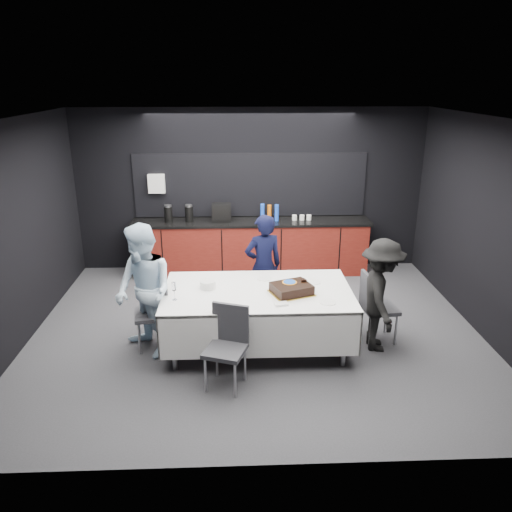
{
  "coord_description": "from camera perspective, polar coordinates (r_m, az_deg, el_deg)",
  "views": [
    {
      "loc": [
        -0.26,
        -6.04,
        3.26
      ],
      "look_at": [
        0.0,
        0.1,
        1.05
      ],
      "focal_mm": 35.0,
      "sensor_mm": 36.0,
      "label": 1
    }
  ],
  "objects": [
    {
      "name": "ground",
      "position": [
        6.87,
        0.04,
        -8.55
      ],
      "size": [
        6.0,
        6.0,
        0.0
      ],
      "primitive_type": "plane",
      "color": "#404045",
      "rests_on": "ground"
    },
    {
      "name": "room_shell",
      "position": [
        6.21,
        0.04,
        6.72
      ],
      "size": [
        6.04,
        5.04,
        2.82
      ],
      "color": "white",
      "rests_on": "ground"
    },
    {
      "name": "kitchenette",
      "position": [
        8.7,
        -0.69,
        1.56
      ],
      "size": [
        4.1,
        0.64,
        2.05
      ],
      "color": "#5A140E",
      "rests_on": "ground"
    },
    {
      "name": "party_table",
      "position": [
        6.23,
        0.19,
        -5.1
      ],
      "size": [
        2.32,
        1.32,
        0.78
      ],
      "color": "#99999E",
      "rests_on": "ground"
    },
    {
      "name": "cake_assembly",
      "position": [
        6.08,
        4.09,
        -3.75
      ],
      "size": [
        0.59,
        0.54,
        0.16
      ],
      "color": "gold",
      "rests_on": "party_table"
    },
    {
      "name": "plate_stack",
      "position": [
        6.24,
        -5.54,
        -3.25
      ],
      "size": [
        0.19,
        0.19,
        0.1
      ],
      "primitive_type": "cylinder",
      "color": "white",
      "rests_on": "party_table"
    },
    {
      "name": "loose_plate_near",
      "position": [
        5.74,
        -2.84,
        -5.8
      ],
      "size": [
        0.2,
        0.2,
        0.01
      ],
      "primitive_type": "cylinder",
      "color": "white",
      "rests_on": "party_table"
    },
    {
      "name": "loose_plate_right_a",
      "position": [
        6.45,
        6.46,
        -2.93
      ],
      "size": [
        0.22,
        0.22,
        0.01
      ],
      "primitive_type": "cylinder",
      "color": "white",
      "rests_on": "party_table"
    },
    {
      "name": "loose_plate_right_b",
      "position": [
        5.91,
        8.19,
        -5.23
      ],
      "size": [
        0.2,
        0.2,
        0.01
      ],
      "primitive_type": "cylinder",
      "color": "white",
      "rests_on": "party_table"
    },
    {
      "name": "loose_plate_far",
      "position": [
        6.51,
        0.98,
        -2.58
      ],
      "size": [
        0.19,
        0.19,
        0.01
      ],
      "primitive_type": "cylinder",
      "color": "white",
      "rests_on": "party_table"
    },
    {
      "name": "fork_pile",
      "position": [
        5.79,
        2.89,
        -5.49
      ],
      "size": [
        0.17,
        0.13,
        0.02
      ],
      "primitive_type": "cube",
      "rotation": [
        0.0,
        0.0,
        0.21
      ],
      "color": "white",
      "rests_on": "party_table"
    },
    {
      "name": "champagne_flute",
      "position": [
        5.93,
        -9.36,
        -3.58
      ],
      "size": [
        0.06,
        0.06,
        0.22
      ],
      "color": "white",
      "rests_on": "party_table"
    },
    {
      "name": "chair_left",
      "position": [
        6.41,
        -11.18,
        -5.8
      ],
      "size": [
        0.49,
        0.49,
        0.92
      ],
      "color": "#323338",
      "rests_on": "ground"
    },
    {
      "name": "chair_right",
      "position": [
        6.6,
        13.36,
        -5.22
      ],
      "size": [
        0.46,
        0.46,
        0.92
      ],
      "color": "#323338",
      "rests_on": "ground"
    },
    {
      "name": "chair_near",
      "position": [
        5.57,
        -3.27,
        -9.59
      ],
      "size": [
        0.54,
        0.54,
        0.92
      ],
      "color": "#323338",
      "rests_on": "ground"
    },
    {
      "name": "person_center",
      "position": [
        7.02,
        0.85,
        -1.16
      ],
      "size": [
        0.63,
        0.5,
        1.5
      ],
      "primitive_type": "imported",
      "rotation": [
        0.0,
        0.0,
        3.42
      ],
      "color": "black",
      "rests_on": "ground"
    },
    {
      "name": "person_left",
      "position": [
        6.16,
        -12.68,
        -3.99
      ],
      "size": [
        0.99,
        1.02,
        1.66
      ],
      "primitive_type": "imported",
      "rotation": [
        0.0,
        0.0,
        -0.89
      ],
      "color": "#C6E2F8",
      "rests_on": "ground"
    },
    {
      "name": "person_right",
      "position": [
        6.36,
        14.06,
        -4.39
      ],
      "size": [
        0.62,
        0.98,
        1.44
      ],
      "primitive_type": "imported",
      "rotation": [
        0.0,
        0.0,
        1.48
      ],
      "color": "black",
      "rests_on": "ground"
    }
  ]
}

